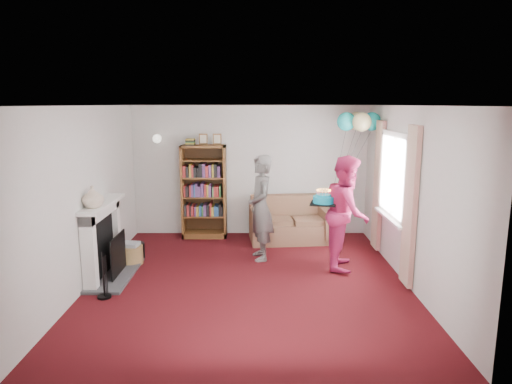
{
  "coord_description": "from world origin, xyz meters",
  "views": [
    {
      "loc": [
        0.1,
        -6.24,
        2.52
      ],
      "look_at": [
        0.11,
        0.6,
        1.2
      ],
      "focal_mm": 32.0,
      "sensor_mm": 36.0,
      "label": 1
    }
  ],
  "objects_px": {
    "sofa": "(292,223)",
    "person_magenta": "(347,212)",
    "birthday_cake": "(324,200)",
    "person_striped": "(261,208)",
    "bookcase": "(204,192)"
  },
  "relations": [
    {
      "from": "person_magenta",
      "to": "birthday_cake",
      "type": "xyz_separation_m",
      "value": [
        -0.38,
        -0.05,
        0.21
      ]
    },
    {
      "from": "sofa",
      "to": "person_magenta",
      "type": "distance_m",
      "value": 1.74
    },
    {
      "from": "sofa",
      "to": "birthday_cake",
      "type": "bearing_deg",
      "value": -82.35
    },
    {
      "from": "bookcase",
      "to": "sofa",
      "type": "bearing_deg",
      "value": -8.07
    },
    {
      "from": "person_striped",
      "to": "birthday_cake",
      "type": "bearing_deg",
      "value": 53.72
    },
    {
      "from": "person_striped",
      "to": "person_magenta",
      "type": "relative_size",
      "value": 0.98
    },
    {
      "from": "person_magenta",
      "to": "person_striped",
      "type": "bearing_deg",
      "value": 86.15
    },
    {
      "from": "sofa",
      "to": "person_striped",
      "type": "xyz_separation_m",
      "value": [
        -0.6,
        -1.08,
        0.55
      ]
    },
    {
      "from": "sofa",
      "to": "person_striped",
      "type": "bearing_deg",
      "value": -124.47
    },
    {
      "from": "person_striped",
      "to": "sofa",
      "type": "bearing_deg",
      "value": 139.54
    },
    {
      "from": "bookcase",
      "to": "birthday_cake",
      "type": "bearing_deg",
      "value": -41.03
    },
    {
      "from": "sofa",
      "to": "person_magenta",
      "type": "bearing_deg",
      "value": -69.07
    },
    {
      "from": "birthday_cake",
      "to": "sofa",
      "type": "bearing_deg",
      "value": 103.1
    },
    {
      "from": "bookcase",
      "to": "sofa",
      "type": "relative_size",
      "value": 1.28
    },
    {
      "from": "person_striped",
      "to": "person_magenta",
      "type": "distance_m",
      "value": 1.38
    }
  ]
}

